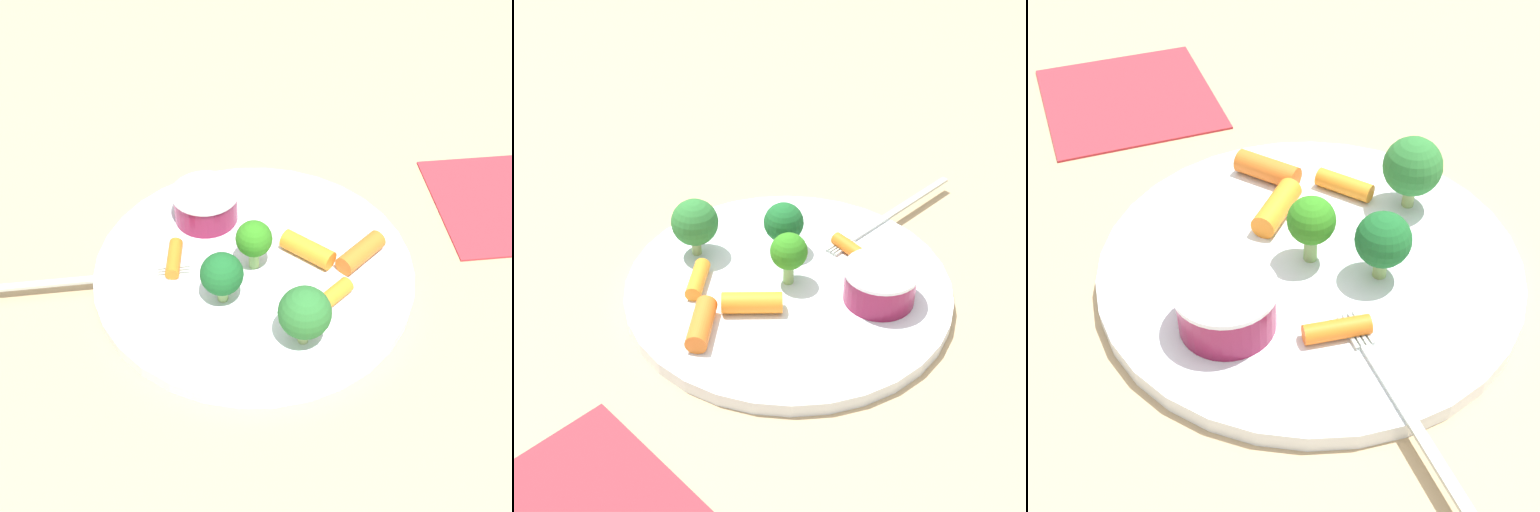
% 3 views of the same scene
% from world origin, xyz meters
% --- Properties ---
extents(ground_plane, '(2.40, 2.40, 0.00)m').
position_xyz_m(ground_plane, '(0.00, 0.00, 0.00)').
color(ground_plane, tan).
extents(plate, '(0.28, 0.28, 0.01)m').
position_xyz_m(plate, '(0.00, 0.00, 0.01)').
color(plate, white).
rests_on(plate, ground_plane).
extents(sauce_cup, '(0.06, 0.06, 0.03)m').
position_xyz_m(sauce_cup, '(0.01, -0.08, 0.03)').
color(sauce_cup, maroon).
rests_on(sauce_cup, plate).
extents(broccoli_floret_0, '(0.03, 0.03, 0.05)m').
position_xyz_m(broccoli_floret_0, '(-0.00, 0.00, 0.04)').
color(broccoli_floret_0, '#86B566').
rests_on(broccoli_floret_0, plate).
extents(broccoli_floret_1, '(0.04, 0.04, 0.05)m').
position_xyz_m(broccoli_floret_1, '(0.04, 0.02, 0.04)').
color(broccoli_floret_1, '#8AB164').
rests_on(broccoli_floret_1, plate).
extents(broccoli_floret_2, '(0.04, 0.04, 0.05)m').
position_xyz_m(broccoli_floret_2, '(0.01, 0.09, 0.05)').
color(broccoli_floret_2, '#9AB36B').
rests_on(broccoli_floret_2, plate).
extents(carrot_stick_0, '(0.05, 0.03, 0.01)m').
position_xyz_m(carrot_stick_0, '(-0.03, 0.07, 0.02)').
color(carrot_stick_0, orange).
rests_on(carrot_stick_0, plate).
extents(carrot_stick_1, '(0.04, 0.05, 0.02)m').
position_xyz_m(carrot_stick_1, '(-0.05, 0.01, 0.02)').
color(carrot_stick_1, orange).
rests_on(carrot_stick_1, plate).
extents(carrot_stick_2, '(0.03, 0.04, 0.01)m').
position_xyz_m(carrot_stick_2, '(0.06, -0.04, 0.02)').
color(carrot_stick_2, orange).
rests_on(carrot_stick_2, plate).
extents(carrot_stick_3, '(0.05, 0.03, 0.02)m').
position_xyz_m(carrot_stick_3, '(-0.09, 0.04, 0.02)').
color(carrot_stick_3, orange).
rests_on(carrot_stick_3, plate).
extents(fork, '(0.18, 0.08, 0.00)m').
position_xyz_m(fork, '(0.13, -0.05, 0.01)').
color(fork, '#B5BCB3').
rests_on(fork, plate).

